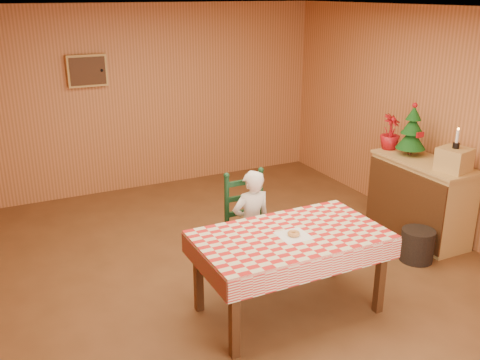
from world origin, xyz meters
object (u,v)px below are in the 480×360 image
(shelf_unit, at_px, (420,199))
(crate, at_px, (454,160))
(dining_table, at_px, (290,242))
(seated_child, at_px, (251,224))
(christmas_tree, at_px, (412,132))
(storage_bin, at_px, (417,245))
(ladder_chair, at_px, (249,227))

(shelf_unit, height_order, crate, crate)
(dining_table, relative_size, shelf_unit, 1.34)
(seated_child, xyz_separation_m, crate, (2.19, -0.44, 0.49))
(christmas_tree, bearing_deg, shelf_unit, -91.98)
(seated_child, height_order, storage_bin, seated_child)
(seated_child, height_order, shelf_unit, seated_child)
(ladder_chair, relative_size, christmas_tree, 1.74)
(shelf_unit, distance_m, christmas_tree, 0.79)
(ladder_chair, bearing_deg, seated_child, -90.00)
(ladder_chair, xyz_separation_m, storage_bin, (1.74, -0.57, -0.33))
(seated_child, xyz_separation_m, shelf_unit, (2.19, -0.04, -0.10))
(storage_bin, bearing_deg, seated_child, 163.45)
(dining_table, xyz_separation_m, christmas_tree, (2.19, 0.94, 0.52))
(crate, distance_m, christmas_tree, 0.67)
(storage_bin, bearing_deg, shelf_unit, 46.48)
(christmas_tree, bearing_deg, dining_table, -156.89)
(crate, height_order, christmas_tree, christmas_tree)
(seated_child, bearing_deg, storage_bin, 163.45)
(ladder_chair, distance_m, crate, 2.32)
(crate, distance_m, storage_bin, 0.99)
(seated_child, bearing_deg, crate, 168.57)
(storage_bin, bearing_deg, ladder_chair, 161.74)
(ladder_chair, bearing_deg, crate, -12.85)
(ladder_chair, distance_m, storage_bin, 1.86)
(shelf_unit, relative_size, christmas_tree, 2.00)
(ladder_chair, bearing_deg, shelf_unit, -2.63)
(ladder_chair, height_order, seated_child, seated_child)
(crate, bearing_deg, seated_child, 168.57)
(dining_table, distance_m, seated_child, 0.74)
(storage_bin, bearing_deg, crate, 9.02)
(dining_table, bearing_deg, christmas_tree, 23.11)
(ladder_chair, relative_size, storage_bin, 3.06)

